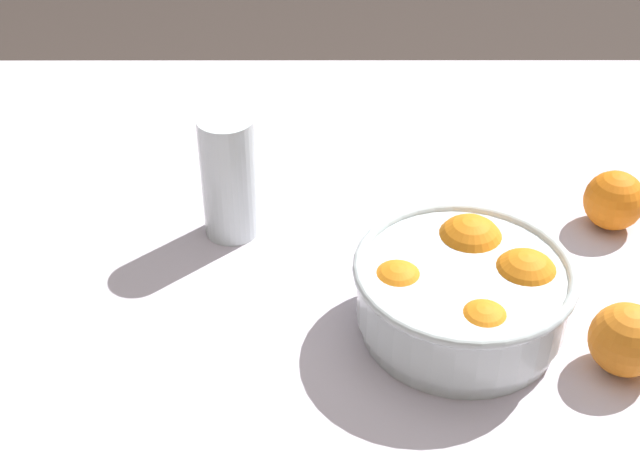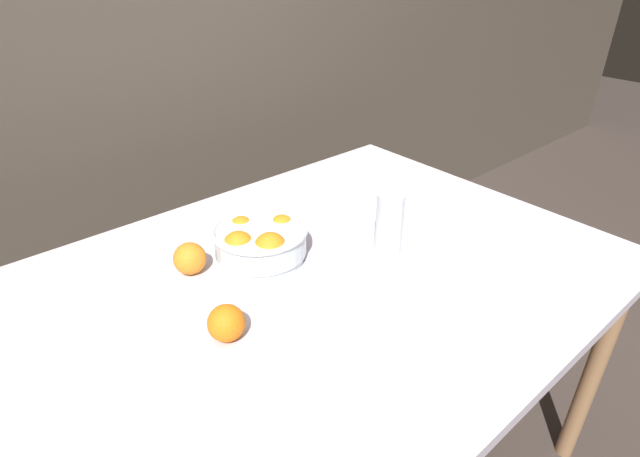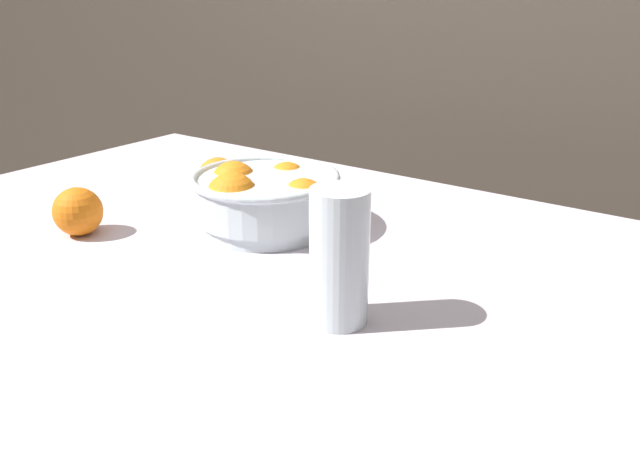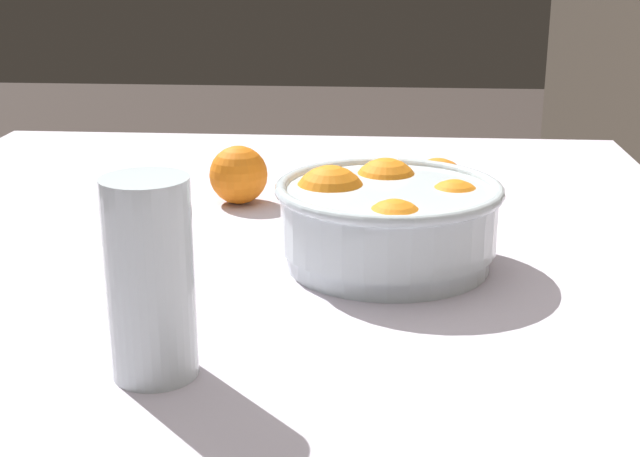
# 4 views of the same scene
# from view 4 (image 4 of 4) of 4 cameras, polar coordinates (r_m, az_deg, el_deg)

# --- Properties ---
(dining_table) EXTENTS (1.40, 1.04, 0.75)m
(dining_table) POSITION_cam_4_polar(r_m,az_deg,el_deg) (0.91, -4.90, -7.67)
(dining_table) COLOR silver
(dining_table) RESTS_ON ground_plane
(fruit_bowl) EXTENTS (0.23, 0.23, 0.10)m
(fruit_bowl) POSITION_cam_4_polar(r_m,az_deg,el_deg) (0.92, 4.30, 0.70)
(fruit_bowl) COLOR silver
(fruit_bowl) RESTS_ON dining_table
(juice_glass) EXTENTS (0.07, 0.07, 0.16)m
(juice_glass) POSITION_cam_4_polar(r_m,az_deg,el_deg) (0.69, -10.76, -3.84)
(juice_glass) COLOR #F4A314
(juice_glass) RESTS_ON dining_table
(orange_loose_near_bowl) EXTENTS (0.07, 0.07, 0.07)m
(orange_loose_near_bowl) POSITION_cam_4_polar(r_m,az_deg,el_deg) (1.14, -5.24, 3.44)
(orange_loose_near_bowl) COLOR orange
(orange_loose_near_bowl) RESTS_ON dining_table
(orange_loose_front) EXTENTS (0.08, 0.08, 0.08)m
(orange_loose_front) POSITION_cam_4_polar(r_m,az_deg,el_deg) (1.08, 7.51, 2.49)
(orange_loose_front) COLOR orange
(orange_loose_front) RESTS_ON dining_table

